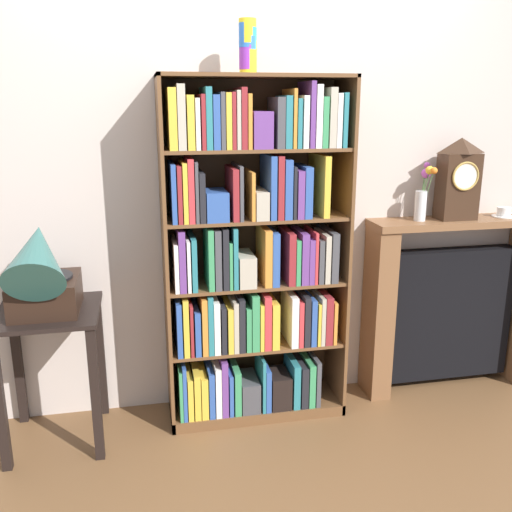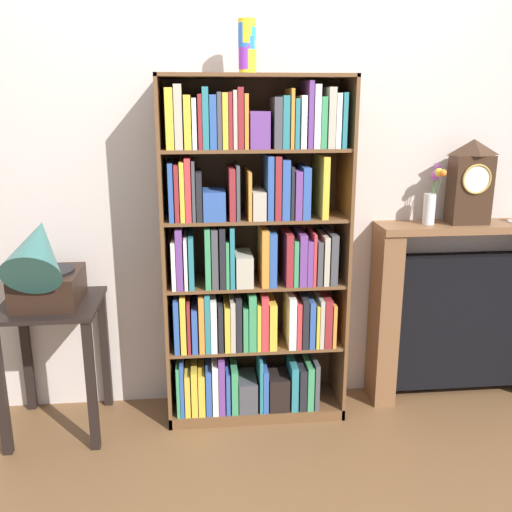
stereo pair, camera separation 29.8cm
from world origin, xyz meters
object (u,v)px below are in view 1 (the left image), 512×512
at_px(cup_stack, 248,46).
at_px(mantel_clock, 459,179).
at_px(fireplace_mantel, 450,305).
at_px(side_table_left, 51,346).
at_px(gramophone, 40,272).
at_px(flower_vase, 423,193).
at_px(teacup_with_saucer, 504,213).
at_px(bookshelf, 252,262).

xyz_separation_m(cup_stack, mantel_clock, (1.22, 0.07, -0.67)).
bearing_deg(fireplace_mantel, cup_stack, -175.76).
distance_m(side_table_left, gramophone, 0.42).
bearing_deg(cup_stack, mantel_clock, 3.33).
bearing_deg(flower_vase, teacup_with_saucer, -0.57).
xyz_separation_m(bookshelf, side_table_left, (-1.03, -0.06, -0.36)).
bearing_deg(flower_vase, fireplace_mantel, 3.48).
bearing_deg(gramophone, mantel_clock, 5.19).
xyz_separation_m(bookshelf, fireplace_mantel, (1.23, 0.08, -0.36)).
height_order(mantel_clock, flower_vase, mantel_clock).
xyz_separation_m(side_table_left, gramophone, (0.00, -0.08, 0.41)).
relative_size(gramophone, mantel_clock, 1.16).
relative_size(side_table_left, mantel_clock, 1.55).
relative_size(bookshelf, mantel_clock, 3.99).
relative_size(side_table_left, gramophone, 1.34).
bearing_deg(bookshelf, gramophone, -172.30).
bearing_deg(mantel_clock, gramophone, -174.81).
xyz_separation_m(bookshelf, flower_vase, (0.99, 0.07, 0.32)).
height_order(gramophone, teacup_with_saucer, gramophone).
bearing_deg(bookshelf, fireplace_mantel, 3.94).
xyz_separation_m(side_table_left, mantel_clock, (2.23, 0.13, 0.75)).
distance_m(bookshelf, teacup_with_saucer, 1.52).
height_order(gramophone, fireplace_mantel, gramophone).
height_order(bookshelf, teacup_with_saucer, bookshelf).
relative_size(fireplace_mantel, flower_vase, 3.33).
bearing_deg(flower_vase, cup_stack, -175.58).
bearing_deg(flower_vase, side_table_left, -176.25).
bearing_deg(side_table_left, mantel_clock, 3.21).
distance_m(gramophone, teacup_with_saucer, 2.55).
xyz_separation_m(gramophone, fireplace_mantel, (2.27, 0.22, -0.42)).
xyz_separation_m(fireplace_mantel, mantel_clock, (-0.04, -0.02, 0.76)).
distance_m(side_table_left, fireplace_mantel, 2.27).
distance_m(bookshelf, side_table_left, 1.09).
height_order(fireplace_mantel, flower_vase, flower_vase).
distance_m(cup_stack, side_table_left, 1.75).
relative_size(side_table_left, teacup_with_saucer, 5.41).
height_order(bookshelf, gramophone, bookshelf).
height_order(bookshelf, fireplace_mantel, bookshelf).
bearing_deg(side_table_left, teacup_with_saucer, 2.87).
height_order(flower_vase, teacup_with_saucer, flower_vase).
relative_size(gramophone, teacup_with_saucer, 4.03).
bearing_deg(gramophone, cup_stack, 7.40).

